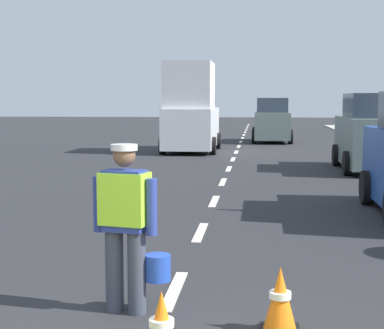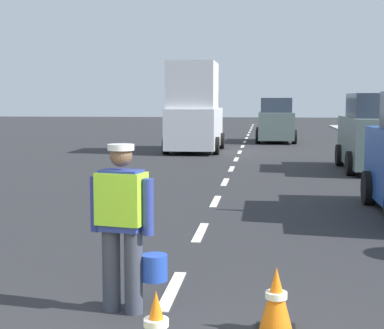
% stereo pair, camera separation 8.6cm
% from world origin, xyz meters
% --- Properties ---
extents(ground_plane, '(96.00, 96.00, 0.00)m').
position_xyz_m(ground_plane, '(0.00, 21.00, 0.00)').
color(ground_plane, '#28282B').
extents(lane_center_line, '(0.14, 46.40, 0.01)m').
position_xyz_m(lane_center_line, '(0.00, 25.20, 0.00)').
color(lane_center_line, silver).
rests_on(lane_center_line, ground).
extents(road_worker, '(0.77, 0.37, 1.67)m').
position_xyz_m(road_worker, '(-0.36, 1.98, 0.93)').
color(road_worker, '#383D4C').
rests_on(road_worker, ground).
extents(traffic_cone_near, '(0.36, 0.36, 0.61)m').
position_xyz_m(traffic_cone_near, '(1.12, 1.60, 0.30)').
color(traffic_cone_near, black).
rests_on(traffic_cone_near, ground).
extents(traffic_cone_far, '(0.36, 0.36, 0.60)m').
position_xyz_m(traffic_cone_far, '(0.16, 0.80, 0.30)').
color(traffic_cone_far, black).
rests_on(traffic_cone_far, ground).
extents(delivery_truck, '(2.16, 4.60, 3.54)m').
position_xyz_m(delivery_truck, '(-1.82, 20.75, 1.61)').
color(delivery_truck, silver).
rests_on(delivery_truck, ground).
extents(car_parked_far, '(1.99, 4.06, 2.27)m').
position_xyz_m(car_parked_far, '(4.23, 14.75, 1.06)').
color(car_parked_far, slate).
rests_on(car_parked_far, ground).
extents(car_outgoing_far, '(1.93, 4.00, 2.17)m').
position_xyz_m(car_outgoing_far, '(1.52, 26.82, 1.01)').
color(car_outgoing_far, slate).
rests_on(car_outgoing_far, ground).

